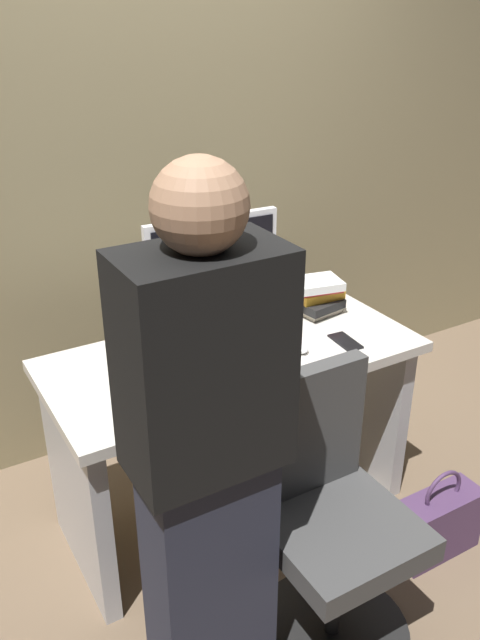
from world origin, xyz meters
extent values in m
plane|color=brown|center=(0.00, 0.00, 0.00)|extent=(9.00, 9.00, 0.00)
cube|color=#8C7F5B|center=(0.00, 0.80, 1.50)|extent=(6.40, 0.10, 3.00)
cube|color=beige|center=(0.00, 0.00, 0.73)|extent=(1.39, 0.65, 0.04)
cube|color=#B2B2B7|center=(-0.64, 0.00, 0.36)|extent=(0.06, 0.57, 0.71)
cube|color=#B2B2B7|center=(0.64, 0.00, 0.36)|extent=(0.06, 0.57, 0.71)
cylinder|color=black|center=(-0.03, -0.70, 0.01)|extent=(0.52, 0.52, 0.03)
cylinder|color=black|center=(-0.03, -0.70, 0.23)|extent=(0.05, 0.05, 0.39)
cube|color=#3F3F3F|center=(-0.03, -0.70, 0.46)|extent=(0.44, 0.44, 0.08)
cube|color=#3F3F3F|center=(-0.03, -0.51, 0.72)|extent=(0.40, 0.06, 0.44)
cube|color=#262838|center=(-0.44, -0.64, 0.42)|extent=(0.34, 0.20, 0.85)
cube|color=black|center=(-0.44, -0.64, 1.14)|extent=(0.40, 0.24, 0.58)
sphere|color=#A57A5B|center=(-0.44, -0.64, 1.53)|extent=(0.22, 0.22, 0.22)
cube|color=silver|center=(0.03, 0.22, 0.76)|extent=(0.21, 0.15, 0.02)
cube|color=silver|center=(0.03, 0.22, 0.81)|extent=(0.04, 0.03, 0.08)
cube|color=silver|center=(0.03, 0.22, 1.03)|extent=(0.54, 0.06, 0.36)
cube|color=black|center=(0.04, 0.20, 1.03)|extent=(0.50, 0.03, 0.32)
cube|color=white|center=(-0.09, -0.12, 0.76)|extent=(0.43, 0.13, 0.02)
ellipsoid|color=white|center=(0.21, -0.12, 0.77)|extent=(0.06, 0.10, 0.03)
cylinder|color=silver|center=(-0.45, -0.17, 0.80)|extent=(0.07, 0.07, 0.09)
cube|color=beige|center=(0.48, 0.12, 0.77)|extent=(0.17, 0.15, 0.03)
cube|color=black|center=(0.47, 0.11, 0.80)|extent=(0.20, 0.18, 0.03)
cube|color=gold|center=(0.48, 0.12, 0.83)|extent=(0.20, 0.13, 0.04)
cube|color=red|center=(0.47, 0.12, 0.86)|extent=(0.21, 0.15, 0.02)
cube|color=white|center=(0.46, 0.11, 0.89)|extent=(0.22, 0.18, 0.03)
cube|color=black|center=(0.40, -0.16, 0.75)|extent=(0.08, 0.15, 0.01)
cube|color=#4C3356|center=(0.55, -0.60, 0.13)|extent=(0.34, 0.14, 0.26)
torus|color=#4C3356|center=(0.55, -0.60, 0.29)|extent=(0.18, 0.02, 0.18)
camera|label=1|loc=(-1.07, -1.87, 1.93)|focal=37.10mm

